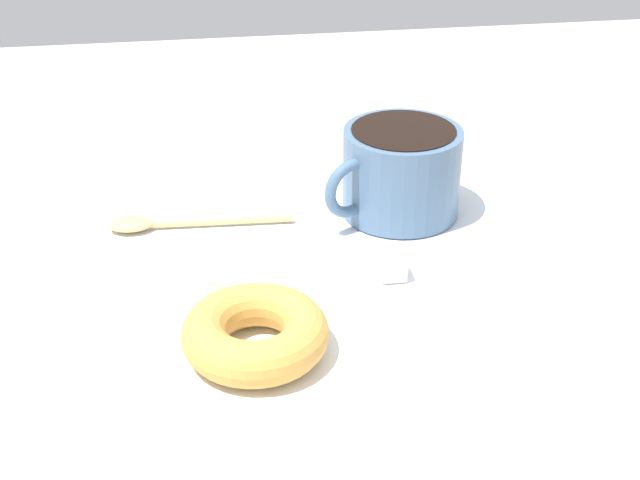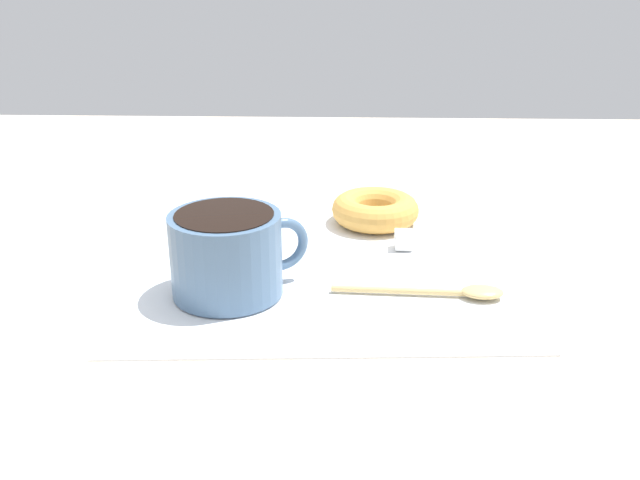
{
  "view_description": "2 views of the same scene",
  "coord_description": "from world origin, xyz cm",
  "px_view_note": "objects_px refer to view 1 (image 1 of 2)",
  "views": [
    {
      "loc": [
        -8.2,
        -53.22,
        34.95
      ],
      "look_at": [
        0.09,
        2.59,
        2.3
      ],
      "focal_mm": 50.0,
      "sensor_mm": 36.0,
      "label": 1
    },
    {
      "loc": [
        -1.94,
        64.79,
        27.98
      ],
      "look_at": [
        0.09,
        2.59,
        2.3
      ],
      "focal_mm": 40.0,
      "sensor_mm": 36.0,
      "label": 2
    }
  ],
  "objects_px": {
    "coffee_cup": "(400,170)",
    "donut": "(255,333)",
    "sugar_cube": "(211,285)",
    "spoon": "(159,223)",
    "sugar_cube_extra": "(393,269)"
  },
  "relations": [
    {
      "from": "coffee_cup",
      "to": "donut",
      "type": "bearing_deg",
      "value": -127.44
    },
    {
      "from": "spoon",
      "to": "sugar_cube",
      "type": "bearing_deg",
      "value": -70.65
    },
    {
      "from": "coffee_cup",
      "to": "donut",
      "type": "distance_m",
      "value": 0.22
    },
    {
      "from": "coffee_cup",
      "to": "donut",
      "type": "height_order",
      "value": "coffee_cup"
    },
    {
      "from": "donut",
      "to": "sugar_cube",
      "type": "xyz_separation_m",
      "value": [
        -0.03,
        0.07,
        -0.01
      ]
    },
    {
      "from": "donut",
      "to": "sugar_cube",
      "type": "distance_m",
      "value": 0.07
    },
    {
      "from": "coffee_cup",
      "to": "spoon",
      "type": "height_order",
      "value": "coffee_cup"
    },
    {
      "from": "spoon",
      "to": "sugar_cube_extra",
      "type": "bearing_deg",
      "value": -31.49
    },
    {
      "from": "sugar_cube_extra",
      "to": "spoon",
      "type": "bearing_deg",
      "value": 148.51
    },
    {
      "from": "donut",
      "to": "coffee_cup",
      "type": "bearing_deg",
      "value": 52.56
    },
    {
      "from": "spoon",
      "to": "sugar_cube",
      "type": "height_order",
      "value": "sugar_cube"
    },
    {
      "from": "sugar_cube",
      "to": "sugar_cube_extra",
      "type": "relative_size",
      "value": 0.95
    },
    {
      "from": "sugar_cube",
      "to": "donut",
      "type": "bearing_deg",
      "value": -69.91
    },
    {
      "from": "donut",
      "to": "spoon",
      "type": "xyz_separation_m",
      "value": [
        -0.06,
        0.17,
        -0.01
      ]
    },
    {
      "from": "donut",
      "to": "sugar_cube",
      "type": "relative_size",
      "value": 5.38
    }
  ]
}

